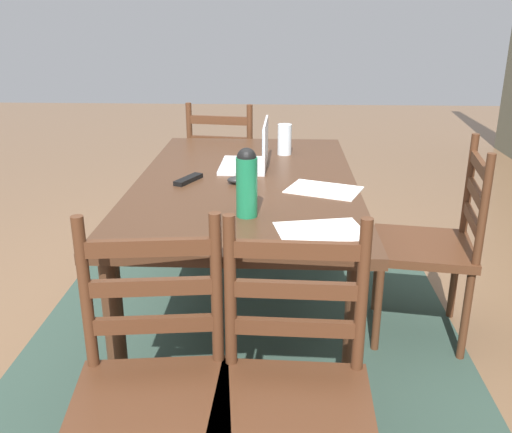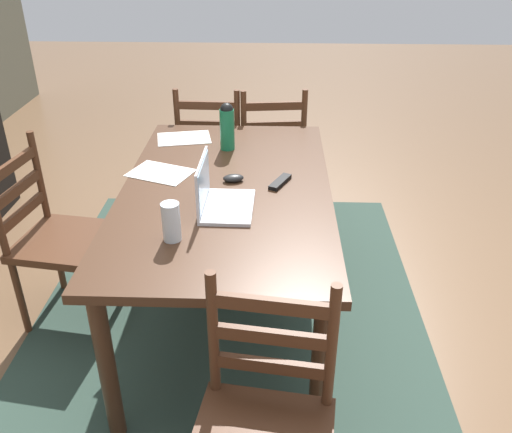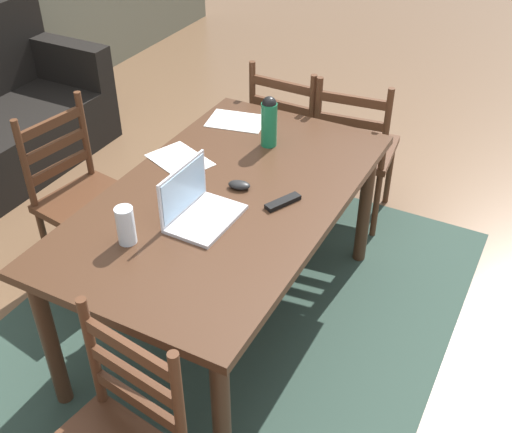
# 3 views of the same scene
# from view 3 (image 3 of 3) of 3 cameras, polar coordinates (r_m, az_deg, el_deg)

# --- Properties ---
(ground_plane) EXTENTS (14.00, 14.00, 0.00)m
(ground_plane) POSITION_cam_3_polar(r_m,az_deg,el_deg) (3.23, -2.35, -9.30)
(ground_plane) COLOR brown
(area_rug) EXTENTS (2.66, 2.06, 0.01)m
(area_rug) POSITION_cam_3_polar(r_m,az_deg,el_deg) (3.23, -2.35, -9.26)
(area_rug) COLOR #2D4238
(area_rug) RESTS_ON ground
(dining_table) EXTENTS (1.69, 0.98, 0.77)m
(dining_table) POSITION_cam_3_polar(r_m,az_deg,el_deg) (2.79, -2.68, 0.57)
(dining_table) COLOR #422819
(dining_table) RESTS_ON ground
(chair_right_far) EXTENTS (0.45, 0.45, 0.95)m
(chair_right_far) POSITION_cam_3_polar(r_m,az_deg,el_deg) (3.84, 3.35, 7.40)
(chair_right_far) COLOR #4C2B19
(chair_right_far) RESTS_ON ground
(chair_right_near) EXTENTS (0.49, 0.49, 0.95)m
(chair_right_near) POSITION_cam_3_polar(r_m,az_deg,el_deg) (3.72, 8.93, 5.97)
(chair_right_near) COLOR #4C2B19
(chair_right_near) RESTS_ON ground
(chair_far_head) EXTENTS (0.50, 0.50, 0.95)m
(chair_far_head) POSITION_cam_3_polar(r_m,az_deg,el_deg) (3.37, -15.33, 1.53)
(chair_far_head) COLOR #4C2B19
(chair_far_head) RESTS_ON ground
(laptop) EXTENTS (0.32, 0.23, 0.23)m
(laptop) POSITION_cam_3_polar(r_m,az_deg,el_deg) (2.58, -5.49, 0.99)
(laptop) COLOR silver
(laptop) RESTS_ON dining_table
(water_bottle) EXTENTS (0.08, 0.08, 0.26)m
(water_bottle) POSITION_cam_3_polar(r_m,az_deg,el_deg) (3.05, 1.19, 8.74)
(water_bottle) COLOR #197247
(water_bottle) RESTS_ON dining_table
(drinking_glass) EXTENTS (0.07, 0.07, 0.16)m
(drinking_glass) POSITION_cam_3_polar(r_m,az_deg,el_deg) (2.47, -11.78, -0.80)
(drinking_glass) COLOR silver
(drinking_glass) RESTS_ON dining_table
(computer_mouse) EXTENTS (0.08, 0.11, 0.03)m
(computer_mouse) POSITION_cam_3_polar(r_m,az_deg,el_deg) (2.77, -1.54, 2.89)
(computer_mouse) COLOR black
(computer_mouse) RESTS_ON dining_table
(tv_remote) EXTENTS (0.17, 0.11, 0.02)m
(tv_remote) POSITION_cam_3_polar(r_m,az_deg,el_deg) (2.67, 2.47, 1.34)
(tv_remote) COLOR black
(tv_remote) RESTS_ON dining_table
(paper_stack_left) EXTENTS (0.27, 0.33, 0.00)m
(paper_stack_left) POSITION_cam_3_polar(r_m,az_deg,el_deg) (3.33, -1.77, 8.68)
(paper_stack_left) COLOR white
(paper_stack_left) RESTS_ON dining_table
(paper_stack_right) EXTENTS (0.30, 0.35, 0.00)m
(paper_stack_right) POSITION_cam_3_polar(r_m,az_deg,el_deg) (3.00, -6.95, 5.14)
(paper_stack_right) COLOR white
(paper_stack_right) RESTS_ON dining_table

